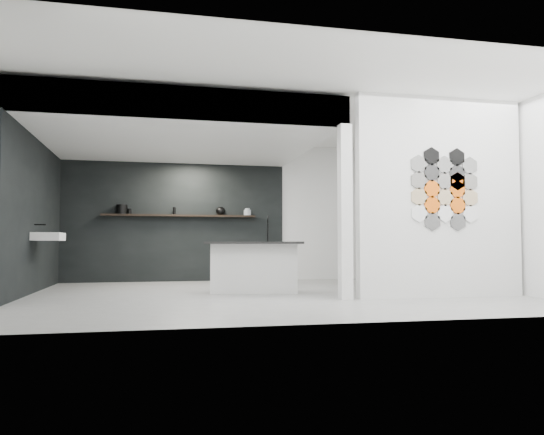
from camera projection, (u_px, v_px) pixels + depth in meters
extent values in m
cube|color=gray|center=(270.00, 294.00, 7.84)|extent=(7.00, 6.00, 0.01)
cube|color=silver|center=(440.00, 197.00, 7.41)|extent=(2.45, 0.15, 2.80)
cube|color=black|center=(175.00, 222.00, 10.52)|extent=(4.40, 0.04, 2.35)
cube|color=black|center=(36.00, 216.00, 8.14)|extent=(0.04, 4.00, 2.35)
cube|color=silver|center=(179.00, 133.00, 8.67)|extent=(4.40, 4.00, 0.40)
cube|color=silver|center=(345.00, 211.00, 7.10)|extent=(0.16, 0.16, 2.35)
cube|color=silver|center=(186.00, 103.00, 6.79)|extent=(4.40, 0.16, 0.40)
cube|color=silver|center=(49.00, 237.00, 7.97)|extent=(0.40, 0.60, 0.12)
cube|color=black|center=(180.00, 216.00, 10.45)|extent=(3.00, 0.15, 0.04)
cube|color=silver|center=(254.00, 268.00, 8.06)|extent=(1.36, 0.70, 0.74)
cube|color=black|center=(254.00, 243.00, 8.01)|extent=(1.56, 0.90, 0.03)
cube|color=black|center=(268.00, 242.00, 8.13)|extent=(0.44, 0.39, 0.01)
cylinder|color=black|center=(268.00, 231.00, 8.31)|extent=(0.02, 0.02, 0.34)
torus|color=black|center=(268.00, 220.00, 8.27)|extent=(0.04, 0.12, 0.12)
cylinder|color=black|center=(122.00, 209.00, 10.22)|extent=(0.27, 0.27, 0.18)
ellipsoid|color=black|center=(221.00, 211.00, 10.62)|extent=(0.24, 0.24, 0.16)
cylinder|color=gray|center=(247.00, 213.00, 10.74)|extent=(0.18, 0.18, 0.11)
cylinder|color=gray|center=(247.00, 212.00, 10.74)|extent=(0.12, 0.12, 0.14)
cylinder|color=black|center=(174.00, 211.00, 10.43)|extent=(0.06, 0.06, 0.14)
cylinder|color=black|center=(130.00, 211.00, 10.24)|extent=(0.09, 0.09, 0.10)
cylinder|color=white|center=(419.00, 213.00, 7.24)|extent=(0.26, 0.02, 0.26)
cylinder|color=tan|center=(419.00, 197.00, 7.25)|extent=(0.26, 0.02, 0.26)
cylinder|color=#66635E|center=(419.00, 180.00, 7.26)|extent=(0.26, 0.02, 0.26)
cylinder|color=silver|center=(419.00, 164.00, 7.27)|extent=(0.26, 0.02, 0.26)
cylinder|color=black|center=(432.00, 221.00, 7.27)|extent=(0.26, 0.02, 0.26)
cylinder|color=#F25F0C|center=(432.00, 205.00, 7.28)|extent=(0.26, 0.02, 0.26)
cylinder|color=#F25F0C|center=(432.00, 189.00, 7.30)|extent=(0.26, 0.02, 0.26)
cylinder|color=#2D2D2D|center=(432.00, 173.00, 7.31)|extent=(0.26, 0.02, 0.26)
cylinder|color=black|center=(431.00, 156.00, 7.32)|extent=(0.26, 0.02, 0.26)
cylinder|color=white|center=(445.00, 213.00, 7.32)|extent=(0.26, 0.02, 0.26)
cylinder|color=tan|center=(445.00, 197.00, 7.33)|extent=(0.26, 0.02, 0.26)
cylinder|color=#66635E|center=(445.00, 181.00, 7.34)|extent=(0.26, 0.02, 0.26)
cylinder|color=silver|center=(444.00, 165.00, 7.35)|extent=(0.26, 0.02, 0.26)
cylinder|color=black|center=(458.00, 222.00, 7.36)|extent=(0.26, 0.02, 0.26)
cylinder|color=#F25F0C|center=(458.00, 205.00, 7.37)|extent=(0.26, 0.02, 0.26)
cylinder|color=#F25F0C|center=(457.00, 189.00, 7.38)|extent=(0.26, 0.02, 0.26)
cylinder|color=#2D2D2D|center=(457.00, 173.00, 7.39)|extent=(0.26, 0.02, 0.26)
cylinder|color=black|center=(457.00, 157.00, 7.40)|extent=(0.26, 0.02, 0.26)
cylinder|color=white|center=(470.00, 214.00, 7.40)|extent=(0.26, 0.02, 0.26)
cylinder|color=tan|center=(470.00, 198.00, 7.41)|extent=(0.26, 0.02, 0.26)
cylinder|color=#66635E|center=(470.00, 182.00, 7.43)|extent=(0.26, 0.02, 0.26)
cylinder|color=silver|center=(470.00, 166.00, 7.44)|extent=(0.26, 0.02, 0.26)
cylinder|color=#F25F0C|center=(457.00, 181.00, 7.38)|extent=(0.26, 0.02, 0.26)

